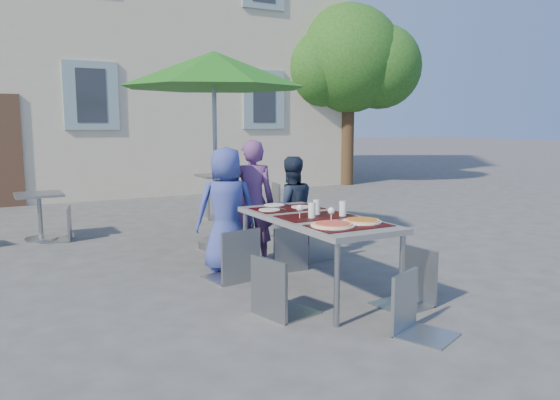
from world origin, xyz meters
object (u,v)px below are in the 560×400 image
chair_5 (417,268)px  cafe_table_1 (218,188)px  chair_1 (287,221)px  bg_chair_l_1 (213,191)px  patio_umbrella (214,72)px  child_2 (291,209)px  pizza_near_right (362,221)px  cafe_table_0 (40,210)px  bg_chair_r_0 (61,204)px  bg_chair_r_1 (271,180)px  chair_4 (411,243)px  dining_table (315,222)px  child_0 (226,209)px  chair_0 (235,222)px  chair_3 (278,250)px  child_1 (252,202)px  pizza_near_left (333,225)px  chair_2 (318,215)px

chair_5 → cafe_table_1: chair_5 is taller
chair_1 → bg_chair_l_1: 3.52m
chair_1 → patio_umbrella: size_ratio=0.37×
chair_5 → child_2: bearing=83.7°
pizza_near_right → cafe_table_0: bearing=117.7°
bg_chair_r_0 → bg_chair_r_1: size_ratio=0.89×
chair_1 → cafe_table_0: size_ratio=1.43×
chair_4 → dining_table: bearing=128.6°
dining_table → child_2: 1.22m
child_0 → patio_umbrella: size_ratio=0.54×
chair_0 → bg_chair_r_0: (-1.32, 3.00, -0.11)m
chair_1 → chair_3: bearing=-122.4°
child_1 → child_2: (0.42, -0.17, -0.10)m
bg_chair_l_1 → child_1: bearing=-103.1°
patio_umbrella → bg_chair_r_1: patio_umbrella is taller
pizza_near_left → chair_0: 1.30m
dining_table → cafe_table_1: (0.93, 4.71, -0.21)m
child_1 → patio_umbrella: (-0.07, 0.94, 1.56)m
chair_0 → chair_2: 1.29m
chair_1 → chair_2: (0.56, 0.24, -0.02)m
child_0 → cafe_table_0: (-1.68, 2.74, -0.27)m
cafe_table_1 → bg_chair_r_1: bearing=-9.1°
bg_chair_l_1 → dining_table: bearing=-98.7°
chair_1 → chair_4: chair_4 is taller
child_1 → chair_1: child_1 is taller
dining_table → bg_chair_l_1: bearing=81.3°
child_2 → chair_0: (-0.91, -0.43, -0.00)m
bg_chair_r_1 → chair_5: bearing=-107.1°
child_0 → chair_3: bearing=94.7°
pizza_near_right → child_1: size_ratio=0.24×
child_2 → patio_umbrella: (-0.50, 1.11, 1.66)m
child_1 → patio_umbrella: bearing=-61.8°
pizza_near_right → chair_5: chair_5 is taller
chair_1 → chair_4: 1.61m
pizza_near_left → child_2: (0.54, 1.67, -0.14)m
dining_table → pizza_near_right: size_ratio=5.27×
chair_4 → bg_chair_l_1: 5.04m
chair_2 → child_0: bearing=176.3°
chair_5 → chair_4: bearing=51.4°
child_2 → pizza_near_right: bearing=95.6°
chair_0 → child_1: bearing=50.8°
child_0 → chair_5: 2.50m
cafe_table_0 → cafe_table_1: cafe_table_1 is taller
pizza_near_left → bg_chair_l_1: size_ratio=0.46×
chair_3 → bg_chair_l_1: (1.30, 4.73, -0.10)m
bg_chair_r_0 → chair_5: bearing=-68.6°
bg_chair_l_1 → bg_chair_r_0: bearing=-166.7°
dining_table → chair_1: bearing=79.2°
chair_0 → bg_chair_l_1: 3.78m
pizza_near_right → chair_4: (0.38, -0.23, -0.20)m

